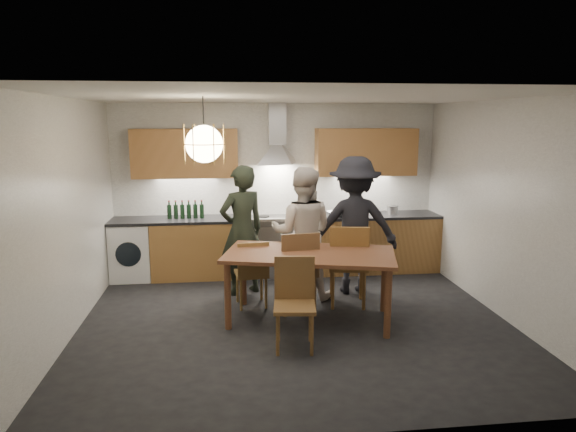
{
  "coord_description": "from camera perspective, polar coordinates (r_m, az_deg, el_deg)",
  "views": [
    {
      "loc": [
        -0.76,
        -5.69,
        2.37
      ],
      "look_at": [
        -0.04,
        0.4,
        1.2
      ],
      "focal_mm": 32.0,
      "sensor_mm": 36.0,
      "label": 1
    }
  ],
  "objects": [
    {
      "name": "pendant_lamp",
      "position": [
        5.6,
        -9.3,
        7.9
      ],
      "size": [
        0.43,
        0.43,
        0.7
      ],
      "color": "black",
      "rests_on": "ground"
    },
    {
      "name": "chair_back_mid",
      "position": [
        6.29,
        1.13,
        -5.66
      ],
      "size": [
        0.51,
        0.51,
        1.03
      ],
      "rotation": [
        0.0,
        0.0,
        3.25
      ],
      "color": "brown",
      "rests_on": "ground"
    },
    {
      "name": "wall_fixtures",
      "position": [
        7.81,
        -1.18,
        7.14
      ],
      "size": [
        4.3,
        0.54,
        1.1
      ],
      "color": "tan",
      "rests_on": "ground"
    },
    {
      "name": "person_mid",
      "position": [
        6.81,
        1.61,
        -1.88
      ],
      "size": [
        0.99,
        0.86,
        1.75
      ],
      "primitive_type": "imported",
      "rotation": [
        0.0,
        0.0,
        2.88
      ],
      "color": "beige",
      "rests_on": "ground"
    },
    {
      "name": "dining_table",
      "position": [
        6.04,
        2.43,
        -4.96
      ],
      "size": [
        2.14,
        1.44,
        0.83
      ],
      "rotation": [
        0.0,
        0.0,
        -0.25
      ],
      "color": "brown",
      "rests_on": "ground"
    },
    {
      "name": "counter_run",
      "position": [
        7.92,
        -0.89,
        -3.24
      ],
      "size": [
        5.0,
        0.62,
        0.9
      ],
      "color": "#B88346",
      "rests_on": "ground"
    },
    {
      "name": "range_stove",
      "position": [
        7.91,
        -1.06,
        -3.31
      ],
      "size": [
        0.9,
        0.6,
        0.92
      ],
      "color": "silver",
      "rests_on": "ground"
    },
    {
      "name": "chair_front",
      "position": [
        5.43,
        0.73,
        -8.89
      ],
      "size": [
        0.47,
        0.47,
        0.94
      ],
      "rotation": [
        0.0,
        0.0,
        -0.12
      ],
      "color": "brown",
      "rests_on": "ground"
    },
    {
      "name": "wine_bottles",
      "position": [
        7.79,
        -11.31,
        0.71
      ],
      "size": [
        0.54,
        0.06,
        0.27
      ],
      "color": "black",
      "rests_on": "counter_run"
    },
    {
      "name": "person_right",
      "position": [
        7.05,
        7.36,
        -1.03
      ],
      "size": [
        1.27,
        0.8,
        1.87
      ],
      "primitive_type": "imported",
      "rotation": [
        0.0,
        0.0,
        3.05
      ],
      "color": "black",
      "rests_on": "ground"
    },
    {
      "name": "room_shell",
      "position": [
        5.78,
        0.84,
        4.21
      ],
      "size": [
        5.02,
        4.52,
        2.61
      ],
      "color": "white",
      "rests_on": "ground"
    },
    {
      "name": "chair_back_left",
      "position": [
        6.5,
        -4.0,
        -5.96
      ],
      "size": [
        0.44,
        0.44,
        0.87
      ],
      "rotation": [
        0.0,
        0.0,
        3.26
      ],
      "color": "brown",
      "rests_on": "ground"
    },
    {
      "name": "chair_back_right",
      "position": [
        6.52,
        6.73,
        -4.94
      ],
      "size": [
        0.55,
        0.55,
        1.07
      ],
      "rotation": [
        0.0,
        0.0,
        2.98
      ],
      "color": "brown",
      "rests_on": "ground"
    },
    {
      "name": "mixing_bowl",
      "position": [
        7.85,
        5.51,
        0.24
      ],
      "size": [
        0.39,
        0.39,
        0.08
      ],
      "primitive_type": "imported",
      "rotation": [
        0.0,
        0.0,
        0.27
      ],
      "color": "silver",
      "rests_on": "counter_run"
    },
    {
      "name": "ground",
      "position": [
        6.21,
        0.79,
        -11.63
      ],
      "size": [
        5.0,
        5.0,
        0.0
      ],
      "primitive_type": "plane",
      "color": "black",
      "rests_on": "ground"
    },
    {
      "name": "person_left",
      "position": [
        6.96,
        -5.14,
        -1.59
      ],
      "size": [
        0.76,
        0.65,
        1.76
      ],
      "primitive_type": "imported",
      "rotation": [
        0.0,
        0.0,
        3.57
      ],
      "color": "black",
      "rests_on": "ground"
    },
    {
      "name": "stock_pot",
      "position": [
        8.18,
        11.53,
        0.65
      ],
      "size": [
        0.17,
        0.17,
        0.12
      ],
      "primitive_type": "cylinder",
      "rotation": [
        0.0,
        0.0,
        0.0
      ],
      "color": "#BCBCBF",
      "rests_on": "counter_run"
    }
  ]
}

